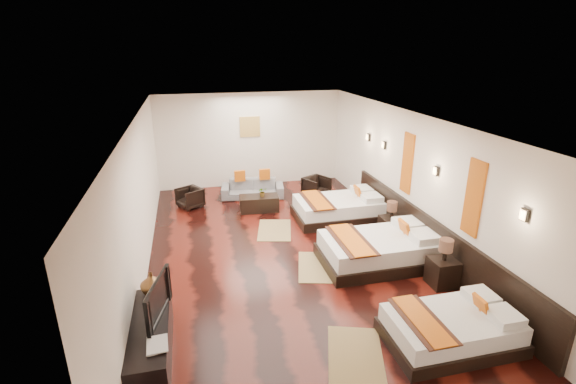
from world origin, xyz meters
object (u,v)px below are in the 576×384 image
object	(u,v)px
nightstand_b	(390,225)
tv_console	(152,341)
bed_far	(339,208)
tv	(152,299)
armchair_right	(316,187)
table_plant	(262,192)
bed_mid	(380,249)
book	(146,347)
figurine	(152,283)
nightstand_a	(443,269)
coffee_table	(259,203)
bed_near	(452,328)
sofa	(253,189)
armchair_left	(190,198)

from	to	relation	value
nightstand_b	tv_console	bearing A→B (deg)	-151.10
bed_far	tv	bearing A→B (deg)	-137.14
armchair_right	table_plant	distance (m)	1.81
bed_mid	bed_far	world-z (taller)	bed_mid
book	table_plant	size ratio (longest dim) A/B	1.43
nightstand_b	armchair_right	size ratio (longest dim) A/B	1.32
nightstand_b	book	bearing A→B (deg)	-146.97
bed_far	figurine	bearing A→B (deg)	-142.31
nightstand_a	coffee_table	bearing A→B (deg)	121.16
bed_near	sofa	xyz separation A→B (m)	(-1.84, 6.74, 0.01)
nightstand_b	armchair_right	world-z (taller)	nightstand_b
nightstand_a	coffee_table	world-z (taller)	nightstand_a
sofa	bed_near	bearing A→B (deg)	-65.90
bed_mid	coffee_table	bearing A→B (deg)	119.35
bed_mid	sofa	distance (m)	4.70
bed_far	tv_console	size ratio (longest dim) A/B	1.18
bed_near	bed_mid	xyz separation A→B (m)	(0.00, 2.41, 0.05)
bed_far	armchair_right	world-z (taller)	bed_far
table_plant	bed_near	bearing A→B (deg)	-72.90
bed_far	sofa	xyz separation A→B (m)	(-1.84, 2.04, -0.03)
bed_far	nightstand_b	bearing A→B (deg)	-59.43
nightstand_b	figurine	bearing A→B (deg)	-158.22
bed_far	sofa	world-z (taller)	bed_far
bed_far	tv_console	xyz separation A→B (m)	(-4.20, -4.00, -0.00)
bed_near	coffee_table	size ratio (longest dim) A/B	1.85
nightstand_a	figurine	world-z (taller)	same
tv_console	figurine	xyz separation A→B (m)	(0.00, 0.75, 0.45)
nightstand_b	armchair_left	bearing A→B (deg)	146.08
book	figurine	bearing A→B (deg)	90.00
figurine	sofa	size ratio (longest dim) A/B	0.20
tv	armchair_right	size ratio (longest dim) A/B	1.52
tv	coffee_table	bearing A→B (deg)	-11.14
nightstand_b	tv	bearing A→B (deg)	-152.19
nightstand_b	figurine	distance (m)	5.34
nightstand_a	armchair_right	bearing A→B (deg)	99.56
table_plant	coffee_table	bearing A→B (deg)	168.13
coffee_table	tv	bearing A→B (deg)	-115.50
book	sofa	world-z (taller)	book
bed_near	coffee_table	world-z (taller)	bed_near
table_plant	tv_console	bearing A→B (deg)	-116.26
nightstand_a	tv_console	xyz separation A→B (m)	(-4.95, -0.70, -0.04)
bed_near	nightstand_a	distance (m)	1.60
coffee_table	book	bearing A→B (deg)	-113.31
nightstand_a	book	distance (m)	5.09
bed_mid	figurine	xyz separation A→B (m)	(-4.20, -0.96, 0.43)
coffee_table	bed_near	bearing A→B (deg)	-72.10
nightstand_a	tv_console	bearing A→B (deg)	-171.90
nightstand_b	tv_console	xyz separation A→B (m)	(-4.95, -2.73, -0.02)
armchair_right	armchair_left	bearing A→B (deg)	151.61
nightstand_a	sofa	distance (m)	5.93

